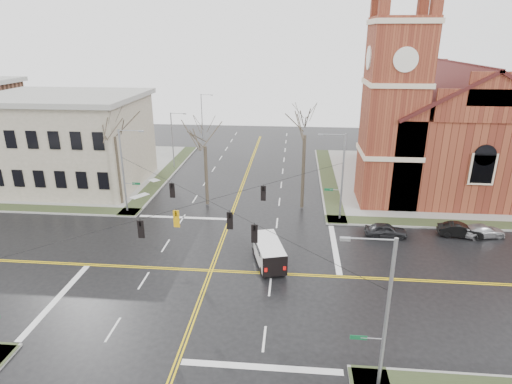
# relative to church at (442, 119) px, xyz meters

# --- Properties ---
(ground) EXTENTS (120.00, 120.00, 0.00)m
(ground) POSITION_rel_church_xyz_m (-24.76, -24.78, -8.43)
(ground) COLOR black
(ground) RESTS_ON ground
(sidewalks) EXTENTS (80.00, 80.00, 0.17)m
(sidewalks) POSITION_rel_church_xyz_m (-24.76, -24.78, -8.36)
(sidewalks) COLOR gray
(sidewalks) RESTS_ON ground
(road_markings) EXTENTS (100.00, 100.00, 0.01)m
(road_markings) POSITION_rel_church_xyz_m (-24.76, -24.78, -8.43)
(road_markings) COLOR gold
(road_markings) RESTS_ON ground
(church) EXTENTS (24.28, 27.48, 27.50)m
(church) POSITION_rel_church_xyz_m (0.00, 0.00, 0.00)
(church) COLOR maroon
(church) RESTS_ON ground
(civic_building_a) EXTENTS (18.00, 14.00, 11.00)m
(civic_building_a) POSITION_rel_church_xyz_m (-46.76, -4.78, -2.93)
(civic_building_a) COLOR gray
(civic_building_a) RESTS_ON ground
(signal_pole_ne) EXTENTS (2.75, 0.22, 9.00)m
(signal_pole_ne) POSITION_rel_church_xyz_m (-13.44, -13.28, -3.48)
(signal_pole_ne) COLOR gray
(signal_pole_ne) RESTS_ON ground
(signal_pole_nw) EXTENTS (2.75, 0.22, 9.00)m
(signal_pole_nw) POSITION_rel_church_xyz_m (-36.09, -13.28, -3.48)
(signal_pole_nw) COLOR gray
(signal_pole_nw) RESTS_ON ground
(signal_pole_se) EXTENTS (2.75, 0.22, 9.00)m
(signal_pole_se) POSITION_rel_church_xyz_m (-13.44, -36.28, -3.48)
(signal_pole_se) COLOR gray
(signal_pole_se) RESTS_ON ground
(span_wires) EXTENTS (23.02, 23.02, 0.03)m
(span_wires) POSITION_rel_church_xyz_m (-24.76, -24.78, -2.23)
(span_wires) COLOR black
(span_wires) RESTS_ON ground
(traffic_signals) EXTENTS (8.21, 8.26, 1.30)m
(traffic_signals) POSITION_rel_church_xyz_m (-24.76, -25.45, -2.98)
(traffic_signals) COLOR black
(traffic_signals) RESTS_ON ground
(streetlight_north_a) EXTENTS (2.30, 0.20, 8.00)m
(streetlight_north_a) POSITION_rel_church_xyz_m (-35.42, 3.22, -3.97)
(streetlight_north_a) COLOR gray
(streetlight_north_a) RESTS_ON ground
(streetlight_north_b) EXTENTS (2.30, 0.20, 8.00)m
(streetlight_north_b) POSITION_rel_church_xyz_m (-35.42, 23.22, -3.97)
(streetlight_north_b) COLOR gray
(streetlight_north_b) RESTS_ON ground
(cargo_van) EXTENTS (3.32, 5.53, 1.98)m
(cargo_van) POSITION_rel_church_xyz_m (-20.17, -22.98, -7.27)
(cargo_van) COLOR white
(cargo_van) RESTS_ON ground
(parked_car_a) EXTENTS (3.98, 1.63, 1.35)m
(parked_car_a) POSITION_rel_church_xyz_m (-9.25, -17.01, -7.76)
(parked_car_a) COLOR black
(parked_car_a) RESTS_ON ground
(parked_car_b) EXTENTS (4.16, 1.85, 1.33)m
(parked_car_b) POSITION_rel_church_xyz_m (-2.16, -16.34, -7.77)
(parked_car_b) COLOR black
(parked_car_b) RESTS_ON ground
(parked_car_c) EXTENTS (4.45, 2.48, 1.22)m
(parked_car_c) POSITION_rel_church_xyz_m (0.01, -16.16, -7.82)
(parked_car_c) COLOR #969598
(parked_car_c) RESTS_ON ground
(tree_nw_far) EXTENTS (4.00, 4.00, 11.57)m
(tree_nw_far) POSITION_rel_church_xyz_m (-37.73, -11.10, -0.06)
(tree_nw_far) COLOR #372E23
(tree_nw_far) RESTS_ON ground
(tree_nw_near) EXTENTS (4.00, 4.00, 10.07)m
(tree_nw_near) POSITION_rel_church_xyz_m (-27.91, -10.51, -1.12)
(tree_nw_near) COLOR #372E23
(tree_nw_near) RESTS_ON ground
(tree_ne) EXTENTS (4.00, 4.00, 12.24)m
(tree_ne) POSITION_rel_church_xyz_m (-17.19, -10.52, 0.42)
(tree_ne) COLOR #372E23
(tree_ne) RESTS_ON ground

